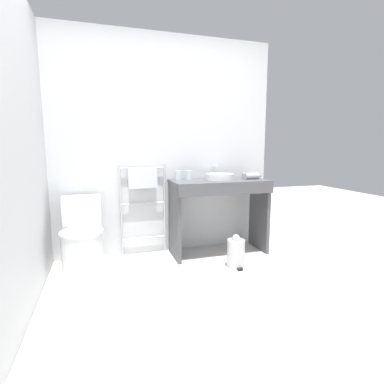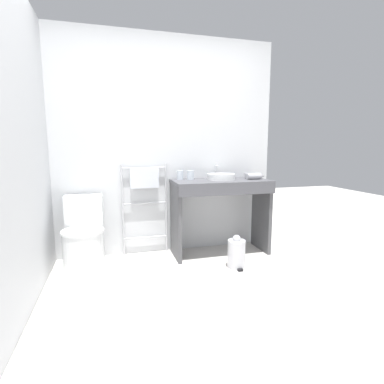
{
  "view_description": "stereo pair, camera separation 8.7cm",
  "coord_description": "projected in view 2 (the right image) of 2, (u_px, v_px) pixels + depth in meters",
  "views": [
    {
      "loc": [
        -0.67,
        -1.85,
        1.24
      ],
      "look_at": [
        0.16,
        0.85,
        0.8
      ],
      "focal_mm": 28.0,
      "sensor_mm": 36.0,
      "label": 1
    },
    {
      "loc": [
        -0.59,
        -1.87,
        1.24
      ],
      "look_at": [
        0.16,
        0.85,
        0.8
      ],
      "focal_mm": 28.0,
      "sensor_mm": 36.0,
      "label": 2
    }
  ],
  "objects": [
    {
      "name": "vanity_counter",
      "position": [
        221.0,
        203.0,
        3.4
      ],
      "size": [
        1.09,
        0.51,
        0.86
      ],
      "color": "#4C4C51",
      "rests_on": "ground_plane"
    },
    {
      "name": "ground_plane",
      "position": [
        203.0,
        322.0,
        2.13
      ],
      "size": [
        12.0,
        12.0,
        0.0
      ],
      "primitive_type": "plane",
      "color": "silver"
    },
    {
      "name": "wall_back",
      "position": [
        162.0,
        147.0,
        3.46
      ],
      "size": [
        2.65,
        0.12,
        2.46
      ],
      "primitive_type": "cube",
      "color": "silver",
      "rests_on": "ground_plane"
    },
    {
      "name": "towel_radiator",
      "position": [
        145.0,
        190.0,
        3.37
      ],
      "size": [
        0.52,
        0.06,
        1.04
      ],
      "color": "silver",
      "rests_on": "ground_plane"
    },
    {
      "name": "wall_side",
      "position": [
        20.0,
        147.0,
        2.34
      ],
      "size": [
        0.12,
        2.27,
        2.46
      ],
      "primitive_type": "cube",
      "color": "silver",
      "rests_on": "ground_plane"
    },
    {
      "name": "trash_bin",
      "position": [
        236.0,
        253.0,
        3.07
      ],
      "size": [
        0.18,
        0.21,
        0.34
      ],
      "color": "silver",
      "rests_on": "ground_plane"
    },
    {
      "name": "sink_basin",
      "position": [
        221.0,
        176.0,
        3.41
      ],
      "size": [
        0.32,
        0.32,
        0.07
      ],
      "color": "white",
      "rests_on": "vanity_counter"
    },
    {
      "name": "cup_near_edge",
      "position": [
        190.0,
        175.0,
        3.39
      ],
      "size": [
        0.08,
        0.08,
        0.1
      ],
      "color": "silver",
      "rests_on": "vanity_counter"
    },
    {
      "name": "toilet",
      "position": [
        84.0,
        241.0,
        3.0
      ],
      "size": [
        0.41,
        0.54,
        0.74
      ],
      "color": "white",
      "rests_on": "ground_plane"
    },
    {
      "name": "hair_dryer",
      "position": [
        254.0,
        176.0,
        3.46
      ],
      "size": [
        0.22,
        0.18,
        0.07
      ],
      "color": "#B7B7BC",
      "rests_on": "vanity_counter"
    },
    {
      "name": "faucet",
      "position": [
        216.0,
        170.0,
        3.57
      ],
      "size": [
        0.02,
        0.1,
        0.16
      ],
      "color": "silver",
      "rests_on": "vanity_counter"
    },
    {
      "name": "cup_near_wall",
      "position": [
        180.0,
        175.0,
        3.41
      ],
      "size": [
        0.07,
        0.07,
        0.1
      ],
      "color": "silver",
      "rests_on": "vanity_counter"
    }
  ]
}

